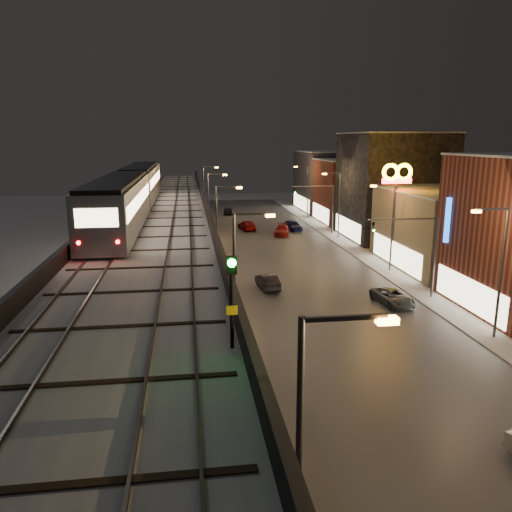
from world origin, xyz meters
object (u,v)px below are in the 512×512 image
rail_signal (232,284)px  car_far_white (228,211)px  car_mid_dark (247,226)px  car_onc_white (282,231)px  car_onc_dark (393,298)px  subway_train (132,191)px  car_onc_red (293,226)px  car_near_white (268,282)px

rail_signal → car_far_white: size_ratio=0.79×
car_mid_dark → car_onc_white: 6.48m
car_onc_dark → subway_train: bearing=143.6°
subway_train → car_onc_dark: subway_train is taller
car_onc_red → car_onc_dark: bearing=-98.1°
car_onc_white → car_onc_red: (2.30, 3.48, 0.04)m
subway_train → rail_signal: 33.72m
subway_train → car_near_white: bearing=-23.5°
car_far_white → car_onc_white: car_onc_white is taller
car_mid_dark → car_far_white: bearing=-93.0°
car_far_white → car_onc_red: (8.24, -17.65, 0.08)m
rail_signal → car_near_white: 29.58m
car_mid_dark → car_onc_red: size_ratio=1.09×
car_mid_dark → car_onc_dark: bearing=93.8°
car_near_white → car_far_white: bearing=-96.6°
car_onc_white → rail_signal: bearing=-88.3°
subway_train → rail_signal: subway_train is taller
car_near_white → car_onc_white: 26.24m
car_mid_dark → car_far_white: 16.47m
subway_train → rail_signal: (6.40, -33.10, 0.29)m
car_far_white → car_onc_red: 19.48m
car_mid_dark → car_far_white: (-1.51, 16.40, -0.03)m
subway_train → car_onc_dark: size_ratio=8.61×
subway_train → car_onc_red: bearing=49.2°
subway_train → car_onc_dark: bearing=-27.3°
car_onc_dark → car_onc_white: size_ratio=0.94×
subway_train → car_mid_dark: bearing=61.1°
rail_signal → car_onc_dark: 27.90m
car_near_white → car_onc_red: bearing=-112.6°
car_onc_white → subway_train: bearing=-117.8°
rail_signal → car_onc_red: size_ratio=0.71×
rail_signal → car_onc_white: size_ratio=0.64×
car_near_white → car_onc_red: car_onc_red is taller
car_near_white → rail_signal: bearing=72.2°
car_near_white → car_onc_dark: 11.09m
car_onc_white → car_onc_red: car_onc_red is taller
car_mid_dark → car_onc_white: (4.43, -4.73, 0.01)m
car_far_white → subway_train: bearing=77.5°
car_near_white → car_mid_dark: 30.29m
rail_signal → car_onc_dark: (15.07, 22.01, -8.18)m
car_near_white → car_onc_dark: (9.41, -5.86, -0.05)m
car_onc_white → car_onc_dark: bearing=-69.9°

